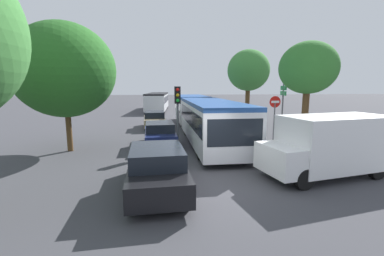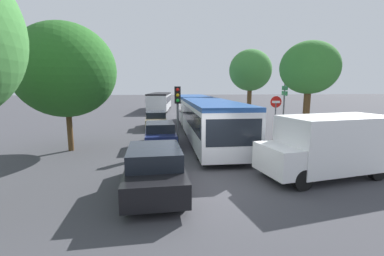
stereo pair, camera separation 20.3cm
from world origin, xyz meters
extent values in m
plane|color=#3D3D42|center=(0.00, 0.00, 0.00)|extent=(200.00, 200.00, 0.00)
cube|color=silver|center=(1.46, 6.26, 1.32)|extent=(2.60, 9.67, 2.09)
cube|color=black|center=(1.46, 6.26, 1.70)|extent=(2.62, 9.28, 0.92)
cube|color=#234C93|center=(1.46, 6.26, 2.47)|extent=(2.60, 9.67, 0.20)
cube|color=silver|center=(1.47, 15.42, 1.32)|extent=(2.60, 6.62, 2.09)
cube|color=black|center=(1.47, 15.42, 1.70)|extent=(2.62, 6.35, 0.92)
cube|color=#234C93|center=(1.47, 15.42, 2.47)|extent=(2.60, 6.62, 0.20)
cylinder|color=black|center=(1.46, 11.61, 1.32)|extent=(1.92, 1.02, 1.92)
cube|color=black|center=(1.46, 1.47, 1.57)|extent=(2.28, 0.10, 1.12)
cylinder|color=black|center=(2.55, 3.17, 0.51)|extent=(0.31, 1.02, 1.02)
cylinder|color=black|center=(0.37, 3.17, 0.51)|extent=(0.31, 1.02, 1.02)
cylinder|color=black|center=(2.55, 9.36, 0.51)|extent=(0.31, 1.02, 1.02)
cylinder|color=black|center=(0.37, 9.36, 0.51)|extent=(0.31, 1.02, 1.02)
cylinder|color=black|center=(2.56, 15.42, 0.51)|extent=(0.31, 1.02, 1.02)
cylinder|color=black|center=(0.38, 15.42, 0.51)|extent=(0.31, 1.02, 1.02)
cube|color=silver|center=(-1.68, 29.08, 1.27)|extent=(3.48, 11.66, 2.00)
cube|color=black|center=(-1.68, 29.08, 1.63)|extent=(3.46, 11.08, 0.84)
cube|color=black|center=(-1.68, 29.08, 2.37)|extent=(3.48, 11.66, 0.20)
cylinder|color=black|center=(-2.43, 32.95, 0.50)|extent=(0.38, 1.02, 1.00)
cylinder|color=black|center=(-0.30, 32.77, 0.50)|extent=(0.38, 1.02, 1.00)
cylinder|color=black|center=(-3.03, 25.74, 0.50)|extent=(0.38, 1.02, 1.00)
cylinder|color=black|center=(-0.90, 25.56, 0.50)|extent=(0.38, 1.02, 1.00)
cube|color=black|center=(-1.64, -0.18, 0.61)|extent=(1.98, 4.32, 0.69)
cube|color=black|center=(-1.64, -0.28, 1.21)|extent=(1.75, 2.29, 0.53)
cylinder|color=black|center=(-2.45, 1.15, 0.32)|extent=(0.25, 0.66, 0.65)
cylinder|color=black|center=(-0.94, 1.21, 0.32)|extent=(0.25, 0.66, 0.65)
cylinder|color=black|center=(-2.34, -1.56, 0.32)|extent=(0.25, 0.66, 0.65)
cylinder|color=black|center=(-0.83, -1.50, 0.32)|extent=(0.25, 0.66, 0.65)
cube|color=navy|center=(-1.52, 6.33, 0.57)|extent=(1.84, 4.02, 0.64)
cube|color=black|center=(-1.51, 6.24, 1.13)|extent=(1.63, 2.14, 0.49)
cylinder|color=black|center=(-2.27, 7.57, 0.30)|extent=(0.23, 0.61, 0.60)
cylinder|color=black|center=(-0.87, 7.62, 0.30)|extent=(0.23, 0.61, 0.60)
cylinder|color=black|center=(-2.17, 5.04, 0.30)|extent=(0.23, 0.61, 0.60)
cylinder|color=black|center=(-0.76, 5.09, 0.30)|extent=(0.23, 0.61, 0.60)
cube|color=tan|center=(-1.92, 12.95, 0.56)|extent=(1.84, 4.01, 0.64)
cube|color=black|center=(-1.92, 12.85, 1.13)|extent=(1.62, 2.13, 0.49)
cylinder|color=black|center=(-2.67, 14.18, 0.30)|extent=(0.23, 0.61, 0.60)
cylinder|color=black|center=(-1.27, 14.24, 0.30)|extent=(0.23, 0.61, 0.60)
cylinder|color=black|center=(-2.57, 11.65, 0.30)|extent=(0.23, 0.61, 0.60)
cylinder|color=black|center=(-1.16, 11.71, 0.30)|extent=(0.23, 0.61, 0.60)
cube|color=white|center=(5.11, 0.45, 1.31)|extent=(4.39, 2.70, 2.00)
cube|color=white|center=(2.65, 0.01, 0.84)|extent=(1.22, 2.03, 1.00)
cylinder|color=black|center=(3.19, -0.75, 0.36)|extent=(0.75, 0.36, 0.72)
cylinder|color=black|center=(2.90, 0.91, 0.36)|extent=(0.75, 0.36, 0.72)
cylinder|color=black|center=(6.44, -0.16, 0.36)|extent=(0.75, 0.36, 0.72)
cylinder|color=black|center=(6.14, 1.49, 0.36)|extent=(0.75, 0.36, 0.72)
cylinder|color=#56595E|center=(-0.55, 5.36, 1.70)|extent=(0.12, 0.12, 3.40)
cube|color=black|center=(-0.55, 5.36, 2.95)|extent=(0.32, 0.24, 0.90)
sphere|color=red|center=(-0.55, 5.21, 3.23)|extent=(0.18, 0.18, 0.18)
sphere|color=#EAAD14|center=(-0.55, 5.21, 2.95)|extent=(0.18, 0.18, 0.18)
sphere|color=green|center=(-0.55, 5.21, 2.67)|extent=(0.18, 0.18, 0.18)
cylinder|color=#56595E|center=(5.52, 6.61, 1.20)|extent=(0.08, 0.08, 2.40)
cylinder|color=red|center=(5.52, 6.61, 2.47)|extent=(0.70, 0.03, 0.70)
cube|color=white|center=(5.52, 6.59, 2.47)|extent=(0.50, 0.04, 0.14)
cylinder|color=#56595E|center=(6.61, 7.78, 1.80)|extent=(0.10, 0.10, 3.60)
cube|color=#197A38|center=(6.61, 7.78, 3.30)|extent=(0.38, 1.38, 0.28)
cube|color=#197A38|center=(6.61, 7.78, 2.96)|extent=(0.38, 1.38, 0.28)
cylinder|color=#51381E|center=(-6.27, 5.73, 1.21)|extent=(0.28, 0.28, 2.42)
ellipsoid|color=#286623|center=(-6.27, 5.73, 4.21)|extent=(5.08, 5.08, 4.78)
cylinder|color=#51381E|center=(7.07, 5.85, 1.67)|extent=(0.39, 0.39, 3.34)
ellipsoid|color=#33752D|center=(7.07, 5.85, 4.47)|extent=(3.29, 3.29, 3.00)
ellipsoid|color=#1E561E|center=(7.56, 5.96, 4.02)|extent=(1.97, 1.97, 1.65)
cylinder|color=#51381E|center=(6.48, 14.26, 1.73)|extent=(0.40, 0.40, 3.47)
ellipsoid|color=#3D7F38|center=(6.48, 14.26, 4.83)|extent=(3.73, 3.73, 3.64)
camera|label=1|loc=(-1.55, -8.32, 3.39)|focal=24.00mm
camera|label=2|loc=(-1.35, -8.35, 3.39)|focal=24.00mm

